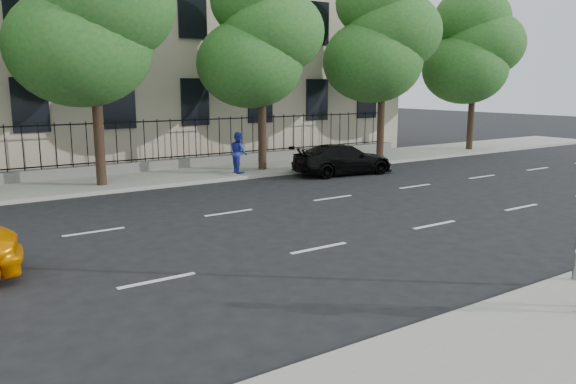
{
  "coord_description": "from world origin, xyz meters",
  "views": [
    {
      "loc": [
        -7.77,
        -7.67,
        3.81
      ],
      "look_at": [
        -0.54,
        3.0,
        1.33
      ],
      "focal_mm": 35.0,
      "sensor_mm": 36.0,
      "label": 1
    }
  ],
  "objects": [
    {
      "name": "tree_d",
      "position": [
        5.04,
        13.36,
        5.84
      ],
      "size": [
        5.34,
        4.94,
        8.84
      ],
      "color": "#382619",
      "rests_on": "far_sidewalk"
    },
    {
      "name": "black_sedan",
      "position": [
        7.59,
        10.8,
        0.65
      ],
      "size": [
        4.69,
        2.39,
        1.3
      ],
      "primitive_type": "imported",
      "rotation": [
        0.0,
        0.0,
        1.44
      ],
      "color": "black",
      "rests_on": "ground"
    },
    {
      "name": "tree_e",
      "position": [
        12.04,
        13.36,
        6.2
      ],
      "size": [
        5.71,
        5.31,
        9.46
      ],
      "color": "#382619",
      "rests_on": "far_sidewalk"
    },
    {
      "name": "ground",
      "position": [
        0.0,
        0.0,
        0.0
      ],
      "size": [
        120.0,
        120.0,
        0.0
      ],
      "primitive_type": "plane",
      "color": "black",
      "rests_on": "ground"
    },
    {
      "name": "iron_fence",
      "position": [
        0.0,
        15.7,
        0.65
      ],
      "size": [
        30.0,
        0.5,
        2.2
      ],
      "color": "slate",
      "rests_on": "far_sidewalk"
    },
    {
      "name": "street_light",
      "position": [
        2.5,
        -1.77,
        5.15
      ],
      "size": [
        0.25,
        3.32,
        8.05
      ],
      "color": "slate",
      "rests_on": "near_sidewalk"
    },
    {
      "name": "pedestrian_far",
      "position": [
        3.63,
        12.86,
        1.01
      ],
      "size": [
        0.77,
        0.92,
        1.72
      ],
      "primitive_type": "imported",
      "rotation": [
        0.0,
        0.0,
        1.42
      ],
      "color": "navy",
      "rests_on": "far_sidewalk"
    },
    {
      "name": "far_sidewalk",
      "position": [
        0.0,
        14.0,
        0.07
      ],
      "size": [
        60.0,
        4.0,
        0.15
      ],
      "primitive_type": "cube",
      "color": "gray",
      "rests_on": "ground"
    },
    {
      "name": "tree_f",
      "position": [
        19.04,
        13.36,
        5.88
      ],
      "size": [
        5.52,
        5.12,
        9.01
      ],
      "color": "#382619",
      "rests_on": "far_sidewalk"
    },
    {
      "name": "lane_markings",
      "position": [
        0.0,
        4.75,
        0.01
      ],
      "size": [
        49.6,
        4.62,
        0.01
      ],
      "primitive_type": null,
      "color": "silver",
      "rests_on": "ground"
    },
    {
      "name": "tree_c",
      "position": [
        -1.96,
        13.36,
        6.41
      ],
      "size": [
        5.89,
        5.5,
        9.8
      ],
      "color": "#382619",
      "rests_on": "far_sidewalk"
    }
  ]
}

